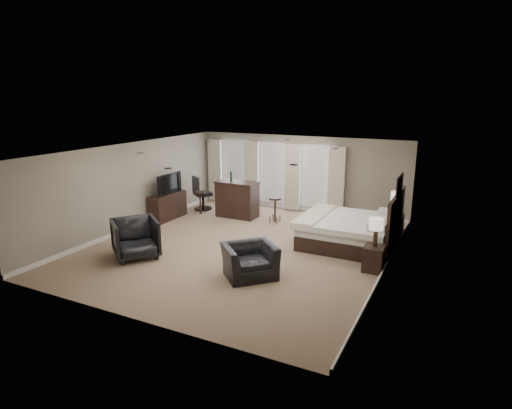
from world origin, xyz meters
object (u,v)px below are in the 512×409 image
at_px(dresser, 168,206).
at_px(lamp_far, 396,203).
at_px(nightstand_far, 394,225).
at_px(bar_stool_right, 275,210).
at_px(desk_chair, 203,193).
at_px(bar_stool_left, 200,202).
at_px(bed, 352,218).
at_px(nightstand_near, 374,258).
at_px(armchair_near, 250,255).
at_px(lamp_near, 376,232).
at_px(bar_counter, 237,199).
at_px(armchair_far, 135,236).
at_px(tv, 167,191).

bearing_deg(dresser, lamp_far, 12.92).
relative_size(nightstand_far, bar_stool_right, 0.75).
bearing_deg(lamp_far, desk_chair, -179.33).
bearing_deg(bar_stool_left, nightstand_far, 4.77).
bearing_deg(desk_chair, bed, -157.88).
distance_m(nightstand_near, desk_chair, 7.13).
relative_size(lamp_far, dresser, 0.46).
distance_m(armchair_near, bar_stool_left, 5.56).
xyz_separation_m(lamp_near, dresser, (-6.92, 1.31, -0.50)).
xyz_separation_m(lamp_far, bar_counter, (-5.00, -0.36, -0.34)).
bearing_deg(bar_counter, dresser, -147.30).
relative_size(bar_stool_left, bar_stool_right, 0.94).
bearing_deg(lamp_near, bar_stool_right, 145.16).
height_order(bed, desk_chair, bed).
distance_m(armchair_far, desk_chair, 4.73).
bearing_deg(bar_stool_right, nightstand_near, -34.84).
xyz_separation_m(armchair_near, armchair_far, (-3.08, -0.23, 0.05)).
bearing_deg(dresser, armchair_near, -32.60).
xyz_separation_m(lamp_far, desk_chair, (-6.55, -0.08, -0.34)).
bearing_deg(bar_stool_left, armchair_near, -44.98).
height_order(bed, nightstand_near, bed).
distance_m(bed, tv, 6.03).
relative_size(dresser, armchair_far, 1.35).
xyz_separation_m(bed, lamp_near, (0.89, -1.45, 0.16)).
bearing_deg(armchair_far, bar_counter, 31.46).
relative_size(dresser, tv, 1.26).
bearing_deg(bar_stool_right, bar_stool_left, -176.89).
bearing_deg(bar_stool_left, nightstand_near, -20.44).
xyz_separation_m(nightstand_near, armchair_far, (-5.50, -1.79, 0.24)).
bearing_deg(nightstand_near, desk_chair, 156.66).
height_order(armchair_near, bar_stool_left, armchair_near).
distance_m(bed, armchair_far, 5.64).
bearing_deg(bed, dresser, -178.70).
relative_size(lamp_near, lamp_far, 0.98).
distance_m(nightstand_far, desk_chair, 6.55).
height_order(nightstand_far, bar_stool_left, bar_stool_left).
height_order(nightstand_far, lamp_far, lamp_far).
xyz_separation_m(bar_stool_right, desk_chair, (-2.93, 0.31, 0.20)).
height_order(nightstand_near, tv, tv).
bearing_deg(nightstand_far, armchair_far, -139.54).
relative_size(nightstand_far, lamp_far, 0.90).
bearing_deg(lamp_far, dresser, -167.08).
xyz_separation_m(bar_counter, desk_chair, (-1.54, 0.28, 0.00)).
relative_size(nightstand_far, tv, 0.52).
distance_m(lamp_far, tv, 7.10).
xyz_separation_m(dresser, tv, (0.00, 0.00, 0.50)).
relative_size(lamp_far, bar_counter, 0.49).
height_order(lamp_near, tv, lamp_near).
distance_m(bed, bar_stool_left, 5.56).
height_order(bed, dresser, bed).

